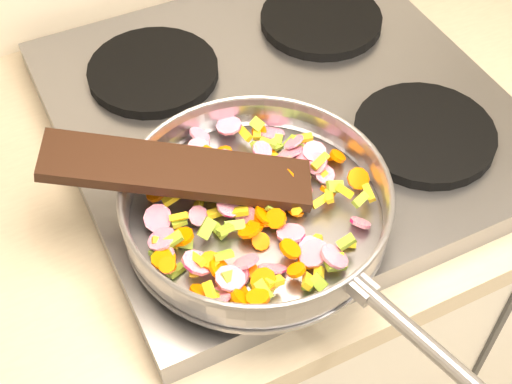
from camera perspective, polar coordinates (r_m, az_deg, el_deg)
name	(u,v)px	position (r m, az deg, el deg)	size (l,w,h in m)	color
cooktop	(283,116)	(1.02, 2.14, 6.12)	(0.60, 0.60, 0.04)	#939399
grate_fl	(235,205)	(0.87, -1.72, -1.07)	(0.19, 0.19, 0.02)	black
grate_fr	(424,134)	(0.98, 13.32, 4.56)	(0.19, 0.19, 0.02)	black
grate_bl	(153,71)	(1.06, -8.23, 9.55)	(0.19, 0.19, 0.02)	black
grate_br	(321,20)	(1.15, 5.23, 13.58)	(0.19, 0.19, 0.02)	black
saute_pan	(257,203)	(0.82, 0.11, -0.92)	(0.35, 0.51, 0.06)	#9E9EA5
vegetable_heap	(251,207)	(0.83, -0.44, -1.21)	(0.29, 0.29, 0.05)	#C6135E
wooden_spatula	(179,171)	(0.83, -6.20, 1.72)	(0.31, 0.07, 0.01)	black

